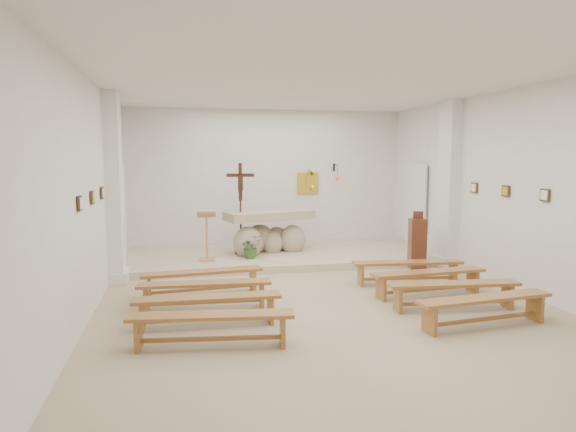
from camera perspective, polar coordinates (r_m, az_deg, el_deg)
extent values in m
cube|color=#C0AD8A|center=(8.51, 3.49, -9.27)|extent=(7.00, 10.00, 0.00)
cube|color=white|center=(8.01, -21.27, 2.04)|extent=(0.02, 10.00, 3.50)
cube|color=white|center=(9.73, 23.81, 2.66)|extent=(0.02, 10.00, 3.50)
cube|color=white|center=(13.07, -2.29, 4.08)|extent=(7.00, 0.02, 3.50)
cube|color=silver|center=(8.26, 3.66, 14.70)|extent=(7.00, 10.00, 0.02)
cube|color=beige|center=(11.81, -1.03, -4.38)|extent=(6.98, 3.00, 0.15)
cube|color=white|center=(9.97, -18.74, 2.95)|extent=(0.26, 0.55, 3.50)
cube|color=white|center=(11.35, 17.43, 3.40)|extent=(0.26, 0.55, 3.50)
cube|color=yellow|center=(13.26, 2.22, 3.68)|extent=(0.55, 0.04, 0.55)
cube|color=black|center=(13.45, 5.13, 5.41)|extent=(0.04, 0.02, 0.20)
cylinder|color=black|center=(13.30, 5.32, 5.69)|extent=(0.02, 0.30, 0.02)
cylinder|color=black|center=(13.16, 5.51, 4.94)|extent=(0.01, 0.01, 0.34)
sphere|color=red|center=(13.17, 5.50, 4.12)|extent=(0.11, 0.11, 0.11)
cube|color=#3F2F1B|center=(7.22, -22.12, 1.32)|extent=(0.03, 0.20, 0.20)
cube|color=#3F2F1B|center=(8.21, -20.90, 1.95)|extent=(0.03, 0.20, 0.20)
cube|color=#3F2F1B|center=(9.19, -19.94, 2.44)|extent=(0.03, 0.20, 0.20)
cube|color=#3F2F1B|center=(9.09, 26.64, 2.09)|extent=(0.03, 0.20, 0.20)
cube|color=#3F2F1B|center=(9.88, 23.04, 2.57)|extent=(0.03, 0.20, 0.20)
cube|color=#3F2F1B|center=(10.72, 19.98, 2.97)|extent=(0.03, 0.20, 0.20)
cube|color=silver|center=(10.85, -18.34, -4.65)|extent=(0.10, 0.85, 0.52)
cube|color=silver|center=(12.16, 15.82, -3.38)|extent=(0.10, 0.85, 0.52)
ellipsoid|color=tan|center=(11.40, -4.47, -3.00)|extent=(0.65, 0.55, 0.74)
ellipsoid|color=tan|center=(11.91, 0.53, -2.66)|extent=(0.61, 0.51, 0.69)
ellipsoid|color=tan|center=(11.89, -3.20, -2.51)|extent=(0.69, 0.59, 0.65)
ellipsoid|color=tan|center=(12.05, -1.25, -2.64)|extent=(0.56, 0.48, 0.61)
ellipsoid|color=tan|center=(11.77, -1.74, -3.05)|extent=(0.48, 0.40, 0.56)
cube|color=tan|center=(11.71, -2.11, 0.07)|extent=(2.13, 1.27, 0.19)
cube|color=tan|center=(10.99, -8.96, -4.79)|extent=(0.35, 0.35, 0.04)
cylinder|color=tan|center=(10.91, -9.00, -2.50)|extent=(0.05, 0.05, 0.93)
cube|color=tan|center=(10.83, -9.05, 0.15)|extent=(0.41, 0.31, 0.15)
cube|color=white|center=(10.78, -9.06, 0.37)|extent=(0.35, 0.25, 0.12)
cylinder|color=#341A10|center=(11.68, -5.24, -4.07)|extent=(0.27, 0.27, 0.03)
cylinder|color=#341A10|center=(11.58, -5.27, -1.16)|extent=(0.04, 0.04, 1.23)
cube|color=#341A10|center=(11.49, -5.32, 3.82)|extent=(0.08, 0.06, 0.84)
cube|color=#341A10|center=(11.48, -5.33, 4.54)|extent=(0.62, 0.09, 0.08)
cube|color=#341A10|center=(11.46, -5.31, 3.64)|extent=(0.11, 0.05, 0.36)
imported|color=#2F5E25|center=(11.08, -4.14, -3.41)|extent=(0.56, 0.52, 0.50)
cube|color=brown|center=(11.06, 14.16, -2.99)|extent=(0.37, 0.37, 1.04)
cube|color=brown|center=(10.98, 14.25, 0.08)|extent=(0.21, 0.08, 0.17)
cube|color=#AA7631|center=(8.77, -9.50, -6.14)|extent=(2.04, 0.53, 0.05)
cube|color=#AA7631|center=(8.74, -15.19, -7.75)|extent=(0.09, 0.30, 0.39)
cube|color=#AA7631|center=(8.98, -3.93, -7.15)|extent=(0.09, 0.30, 0.39)
cube|color=#AA7631|center=(8.84, -9.47, -8.00)|extent=(1.69, 0.23, 0.05)
cube|color=#AA7631|center=(9.65, 13.14, -5.06)|extent=(2.04, 0.53, 0.05)
cube|color=#AA7631|center=(9.45, 8.07, -6.50)|extent=(0.09, 0.30, 0.39)
cube|color=#AA7631|center=(10.01, 17.86, -6.02)|extent=(0.09, 0.30, 0.39)
cube|color=#AA7631|center=(9.71, 13.10, -6.75)|extent=(1.69, 0.23, 0.05)
cube|color=#AA7631|center=(7.98, -9.25, -7.41)|extent=(2.03, 0.43, 0.05)
cube|color=#AA7631|center=(8.09, -15.48, -8.92)|extent=(0.07, 0.30, 0.39)
cube|color=#AA7631|center=(8.07, -2.95, -8.73)|extent=(0.07, 0.30, 0.39)
cube|color=#AA7631|center=(8.06, -9.21, -9.44)|extent=(1.70, 0.15, 0.05)
cube|color=#AA7631|center=(8.94, 15.35, -6.05)|extent=(2.04, 0.48, 0.05)
cube|color=#AA7631|center=(8.57, 10.30, -7.91)|extent=(0.08, 0.30, 0.39)
cube|color=#AA7631|center=(9.46, 19.84, -6.81)|extent=(0.08, 0.30, 0.39)
cube|color=#AA7631|center=(9.00, 15.29, -7.87)|extent=(1.70, 0.19, 0.05)
cube|color=#AA7631|center=(7.20, -8.94, -8.96)|extent=(2.02, 0.36, 0.05)
cube|color=#AA7631|center=(7.28, -15.89, -10.67)|extent=(0.06, 0.29, 0.39)
cube|color=#AA7631|center=(7.33, -1.97, -10.31)|extent=(0.06, 0.29, 0.39)
cube|color=#AA7631|center=(7.28, -8.89, -11.19)|extent=(1.70, 0.09, 0.05)
cube|color=#AA7631|center=(8.24, 17.95, -7.20)|extent=(2.04, 0.52, 0.05)
cube|color=#AA7631|center=(7.99, 12.11, -9.03)|extent=(0.08, 0.30, 0.39)
cube|color=#AA7631|center=(8.68, 23.20, -8.15)|extent=(0.08, 0.30, 0.39)
cube|color=#AA7631|center=(8.32, 17.88, -9.16)|extent=(1.69, 0.22, 0.05)
cube|color=#AA7631|center=(6.42, -8.54, -10.89)|extent=(2.04, 0.57, 0.05)
cube|color=#AA7631|center=(6.60, -16.27, -12.52)|extent=(0.09, 0.30, 0.39)
cube|color=#AA7631|center=(6.49, -0.62, -12.58)|extent=(0.09, 0.30, 0.39)
cube|color=#AA7631|center=(6.51, -8.50, -13.35)|extent=(1.69, 0.26, 0.05)
cube|color=#AA7631|center=(7.58, 21.03, -8.54)|extent=(2.04, 0.55, 0.05)
cube|color=#AA7631|center=(7.13, 15.44, -11.05)|extent=(0.09, 0.30, 0.39)
cube|color=#AA7631|center=(8.20, 25.73, -9.14)|extent=(0.09, 0.30, 0.39)
cube|color=#AA7631|center=(7.65, 20.94, -10.66)|extent=(1.69, 0.25, 0.05)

